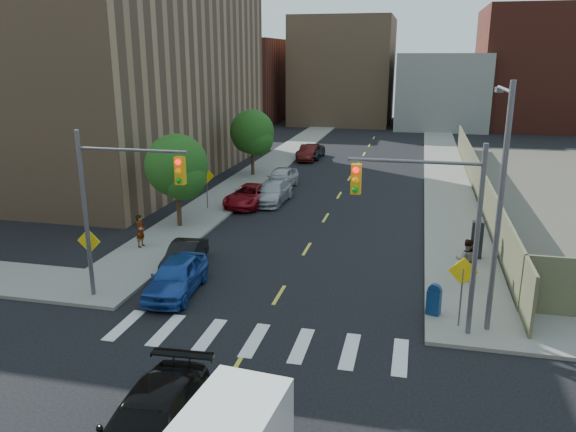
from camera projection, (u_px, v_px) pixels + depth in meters
The scene contains 29 objects.
ground at pixel (212, 406), 16.24m from camera, with size 160.00×160.00×0.00m, color black.
sidewalk_nw at pixel (285, 154), 56.75m from camera, with size 3.50×73.00×0.15m, color gray.
sidewalk_ne at pixel (443, 161), 53.37m from camera, with size 3.50×73.00×0.15m, color gray.
fence_north at pixel (477, 179), 40.00m from camera, with size 0.12×44.00×2.50m, color #656849.
building_nw at pixel (87, 77), 46.90m from camera, with size 22.00×30.00×16.00m, color #8C6B4C.
bg_bldg_west at pixel (237, 81), 84.89m from camera, with size 14.00×18.00×12.00m, color #592319.
bg_bldg_midwest at pixel (344, 71), 82.86m from camera, with size 14.00×16.00×15.00m, color #8C6B4C.
bg_bldg_center at pixel (441, 90), 78.62m from camera, with size 12.00×16.00×10.00m, color gray.
bg_bldg_east at pixel (548, 68), 76.61m from camera, with size 18.00×18.00×16.00m, color #592319.
signal_nw at pixel (118, 194), 21.90m from camera, with size 4.59×0.30×7.00m.
signal_ne at pixel (433, 213), 19.29m from camera, with size 4.59×0.30×7.00m.
streetlight_ne at pixel (500, 191), 19.46m from camera, with size 0.25×3.70×9.00m.
warn_sign_nw at pixel (90, 248), 23.47m from camera, with size 1.06×0.06×2.83m.
warn_sign_ne at pixel (463, 279), 20.20m from camera, with size 1.06×0.06×2.83m.
warn_sign_midwest at pixel (207, 180), 36.10m from camera, with size 1.06×0.06×2.83m.
tree_west_near at pixel (177, 169), 32.04m from camera, with size 3.66×3.64×5.52m.
tree_west_far at pixel (252, 134), 46.08m from camera, with size 3.66×3.64×5.52m.
parked_car_blue at pixel (176, 276), 23.69m from camera, with size 1.81×4.50×1.53m, color #1B4398.
parked_car_black at pixel (185, 256), 26.57m from camera, with size 1.32×3.78×1.24m, color black.
parked_car_red at pixel (249, 195), 37.66m from camera, with size 2.29×4.97×1.38m, color maroon.
parked_car_silver at pixel (272, 192), 38.43m from camera, with size 2.03×4.99×1.45m, color #A5A6AD.
parked_car_white at pixel (281, 178), 42.50m from camera, with size 1.86×4.63×1.58m, color #BABABA.
parked_car_maroon at pixel (308, 153), 53.88m from camera, with size 1.51×4.34×1.43m, color #43100D.
parked_car_grey at pixel (310, 151), 55.00m from camera, with size 2.23×4.85×1.35m, color black.
black_sedan at pixel (149, 428), 14.05m from camera, with size 2.18×5.36×1.56m, color black.
mailbox at pixel (434, 300), 21.48m from camera, with size 0.60×0.52×1.24m.
payphone at pixel (477, 240), 27.43m from camera, with size 0.55×0.45×1.85m, color black.
pedestrian_west at pixel (140, 231), 29.05m from camera, with size 0.62×0.41×1.71m, color gray.
pedestrian_east at pixel (466, 260), 24.60m from camera, with size 0.94×0.73×1.93m, color gray.
Camera 1 is at (5.33, -13.22, 9.77)m, focal length 35.00 mm.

